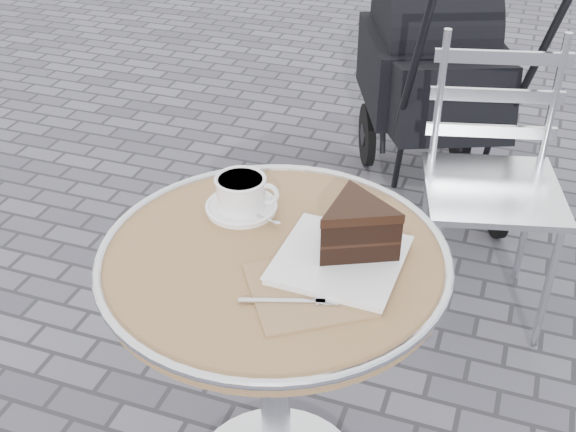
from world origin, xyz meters
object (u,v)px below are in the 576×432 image
(cake_plate_set, at_px, (352,236))
(cafe_table, at_px, (274,316))
(bistro_chair, at_px, (493,148))
(cappuccino_set, at_px, (242,196))
(baby_stroller, at_px, (433,88))

(cake_plate_set, bearing_deg, cafe_table, -165.50)
(bistro_chair, bearing_deg, cake_plate_set, -116.88)
(cafe_table, xyz_separation_m, cappuccino_set, (-0.12, 0.13, 0.20))
(cappuccino_set, bearing_deg, bistro_chair, 46.86)
(bistro_chair, xyz_separation_m, baby_stroller, (-0.28, 0.61, -0.10))
(cafe_table, bearing_deg, baby_stroller, 87.17)
(cafe_table, height_order, baby_stroller, baby_stroller)
(cappuccino_set, relative_size, baby_stroller, 0.17)
(cappuccino_set, xyz_separation_m, cake_plate_set, (0.27, -0.10, 0.02))
(cappuccino_set, height_order, baby_stroller, baby_stroller)
(baby_stroller, bearing_deg, cake_plate_set, -110.22)
(cafe_table, height_order, cappuccino_set, cappuccino_set)
(cafe_table, relative_size, cake_plate_set, 1.98)
(bistro_chair, height_order, baby_stroller, baby_stroller)
(cake_plate_set, height_order, bistro_chair, bistro_chair)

